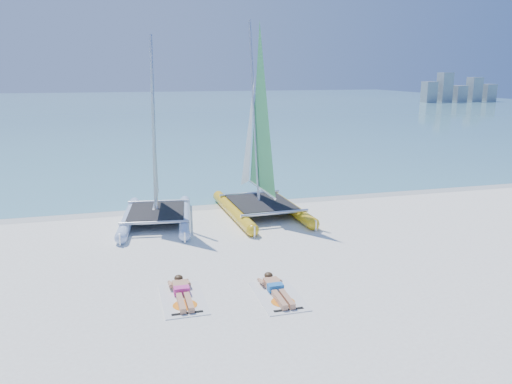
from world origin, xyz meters
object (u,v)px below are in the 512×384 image
towel_a (183,299)px  sunbather_a (182,291)px  towel_b (278,296)px  sunbather_b (276,288)px  catamaran_blue (155,166)px  catamaran_yellow (257,151)px

towel_a → sunbather_a: (0.00, 0.19, 0.11)m
towel_b → sunbather_b: 0.22m
catamaran_blue → sunbather_b: bearing=-63.6°
towel_b → sunbather_b: (0.00, 0.19, 0.11)m
catamaran_blue → catamaran_yellow: (3.81, 0.48, 0.30)m
towel_b → sunbather_b: bearing=90.0°
catamaran_yellow → sunbather_b: bearing=-104.1°
sunbather_a → sunbather_b: size_ratio=1.00×
catamaran_yellow → towel_b: catamaran_yellow is taller
catamaran_blue → sunbather_a: bearing=-81.6°
sunbather_a → towel_b: sunbather_a is taller
catamaran_yellow → sunbather_a: catamaran_yellow is taller
catamaran_blue → towel_b: 7.56m
catamaran_blue → towel_a: size_ratio=3.62×
catamaran_yellow → sunbather_b: size_ratio=4.23×
catamaran_yellow → sunbather_b: (-1.52, -7.21, -2.18)m
catamaran_blue → catamaran_yellow: bearing=14.9°
sunbather_b → sunbather_a: bearing=168.9°
sunbather_a → towel_a: bearing=-90.0°
catamaran_blue → towel_a: bearing=-81.6°
catamaran_blue → sunbather_a: catamaran_blue is taller
towel_a → towel_b: (2.21, -0.43, 0.00)m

